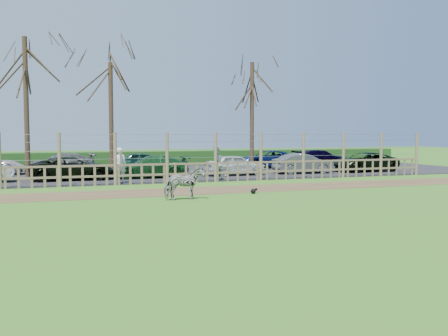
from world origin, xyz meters
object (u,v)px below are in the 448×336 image
object	(u,v)px
zebra	(184,184)
car_10	(144,161)
visitor_b	(216,163)
car_5	(303,163)
car_6	(364,162)
crow	(254,191)
tree_mid	(111,91)
car_3	(151,167)
car_9	(60,163)
tree_right	(252,90)
tree_left	(25,73)
car_12	(268,159)
visitor_a	(120,165)
car_4	(235,165)
car_13	(321,158)
car_2	(73,168)

from	to	relation	value
zebra	car_10	xyz separation A→B (m)	(1.19, 14.38, 0.03)
visitor_b	car_5	distance (m)	6.82
visitor_b	car_6	world-z (taller)	visitor_b
crow	visitor_b	bearing A→B (deg)	86.89
tree_mid	visitor_b	bearing A→B (deg)	-47.06
tree_mid	car_6	distance (m)	16.20
car_3	car_9	xyz separation A→B (m)	(-4.55, 5.13, 0.00)
tree_right	car_9	bearing A→B (deg)	169.68
tree_mid	car_9	distance (m)	5.71
zebra	crow	world-z (taller)	zebra
tree_left	car_12	xyz separation A→B (m)	(15.57, 3.51, -4.98)
visitor_a	car_3	size ratio (longest dim) A/B	0.42
visitor_b	car_4	size ratio (longest dim) A/B	0.49
tree_left	crow	xyz separation A→B (m)	(8.86, -9.76, -5.50)
car_5	car_12	bearing A→B (deg)	2.69
car_13	car_2	bearing A→B (deg)	113.22
visitor_b	car_4	distance (m)	3.21
car_5	car_6	xyz separation A→B (m)	(4.37, 0.00, 0.00)
tree_right	zebra	xyz separation A→B (m)	(-7.80, -12.16, -4.63)
car_10	car_2	bearing A→B (deg)	140.96
visitor_b	car_13	bearing A→B (deg)	-164.51
tree_right	car_2	bearing A→B (deg)	-165.51
car_2	car_13	size ratio (longest dim) A/B	1.04
car_12	car_10	bearing A→B (deg)	-90.78
visitor_b	car_9	distance (m)	10.69
car_12	car_13	size ratio (longest dim) A/B	1.04
tree_right	visitor_b	distance (m)	8.25
zebra	car_13	world-z (taller)	car_13
visitor_b	car_4	world-z (taller)	visitor_b
car_5	tree_left	bearing A→B (deg)	86.93
crow	car_4	size ratio (longest dim) A/B	0.08
car_3	car_12	distance (m)	10.55
crow	car_12	world-z (taller)	car_12
tree_right	car_13	distance (m)	8.08
car_2	car_10	distance (m)	6.95
car_2	car_6	world-z (taller)	same
visitor_b	car_2	xyz separation A→B (m)	(-6.97, 2.60, -0.26)
visitor_a	crow	bearing A→B (deg)	140.41
car_6	tree_left	bearing A→B (deg)	-96.23
tree_left	car_5	bearing A→B (deg)	-5.97
car_12	car_13	xyz separation A→B (m)	(4.26, -0.01, 0.00)
visitor_a	car_9	size ratio (longest dim) A/B	0.42
tree_right	car_9	world-z (taller)	tree_right
tree_left	car_3	xyz separation A→B (m)	(6.28, -1.48, -4.98)
zebra	car_2	distance (m)	9.88
visitor_a	car_4	bearing A→B (deg)	-148.84
tree_right	car_4	bearing A→B (deg)	-127.13
car_10	tree_mid	bearing A→B (deg)	142.04
car_5	car_4	bearing A→B (deg)	91.86
tree_right	car_9	xyz separation A→B (m)	(-11.78, 2.14, -4.60)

